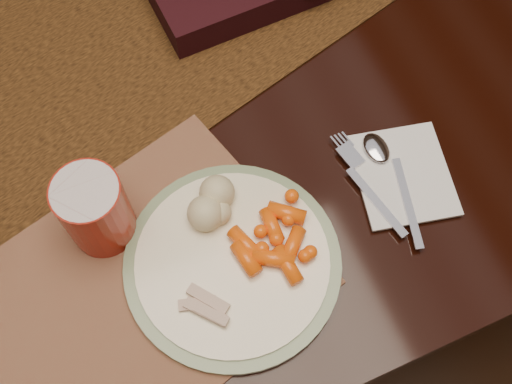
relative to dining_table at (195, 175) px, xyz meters
name	(u,v)px	position (x,y,z in m)	size (l,w,h in m)	color
floor	(208,243)	(0.00, 0.00, -0.38)	(5.00, 5.00, 0.00)	black
dining_table	(195,175)	(0.00, 0.00, 0.00)	(1.80, 1.00, 0.75)	black
table_runner	(125,38)	(-0.05, 0.06, 0.38)	(1.88, 0.39, 0.00)	#523111
placemat_main	(133,293)	(-0.16, -0.30, 0.38)	(0.41, 0.30, 0.00)	brown
dinner_plate	(232,263)	(-0.04, -0.32, 0.39)	(0.26, 0.26, 0.01)	#FFF3CE
baby_carrots	(265,255)	(-0.01, -0.33, 0.40)	(0.12, 0.10, 0.02)	#FF590A
mashed_potatoes	(219,197)	(-0.03, -0.24, 0.42)	(0.08, 0.07, 0.04)	beige
turkey_shreds	(208,308)	(-0.09, -0.36, 0.40)	(0.06, 0.05, 0.01)	#D4AC9B
napkin	(403,175)	(0.20, -0.29, 0.38)	(0.12, 0.13, 0.00)	white
fork	(370,190)	(0.15, -0.30, 0.39)	(0.02, 0.14, 0.00)	silver
spoon	(397,185)	(0.19, -0.31, 0.39)	(0.03, 0.15, 0.00)	silver
red_cup	(95,210)	(-0.17, -0.21, 0.43)	(0.08, 0.08, 0.11)	#9E1D10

